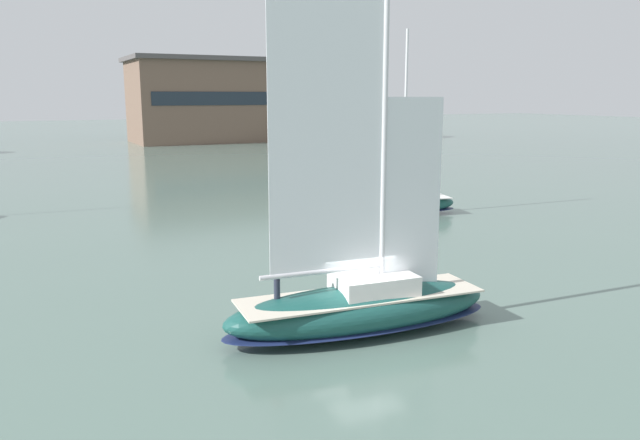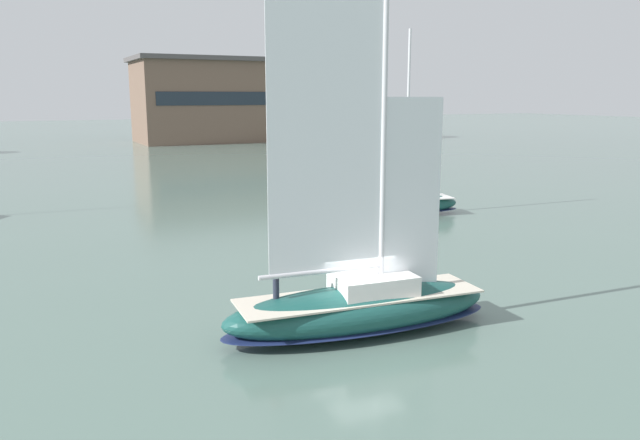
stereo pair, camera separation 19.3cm
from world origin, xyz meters
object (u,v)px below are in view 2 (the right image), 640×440
Objects in this scene: channel_buoy at (376,240)px; tree_shore_left at (320,60)px; sailboat_moored_mid_channel at (321,152)px; sailboat_main at (360,302)px; sailboat_moored_far_slip at (396,204)px.

tree_shore_left is at bearing 65.85° from channel_buoy.
sailboat_main is at bearing -114.98° from sailboat_moored_mid_channel.
tree_shore_left is 9.26× the size of channel_buoy.
channel_buoy is (-33.05, -73.74, -12.85)m from tree_shore_left.
tree_shore_left is at bearing 64.76° from sailboat_main.
sailboat_moored_mid_channel is 50.66m from channel_buoy.
sailboat_moored_mid_channel is (25.51, 54.76, -0.36)m from sailboat_main.
channel_buoy is (-6.66, -8.54, 0.04)m from sailboat_moored_far_slip.
sailboat_moored_mid_channel reaches higher than channel_buoy.
tree_shore_left reaches higher than sailboat_moored_far_slip.
channel_buoy is (-19.95, -46.56, 0.18)m from sailboat_moored_mid_channel.
sailboat_moored_far_slip reaches higher than channel_buoy.
sailboat_moored_far_slip is at bearing 52.07° from channel_buoy.
sailboat_moored_far_slip reaches higher than sailboat_moored_mid_channel.
sailboat_main is 9.91m from channel_buoy.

